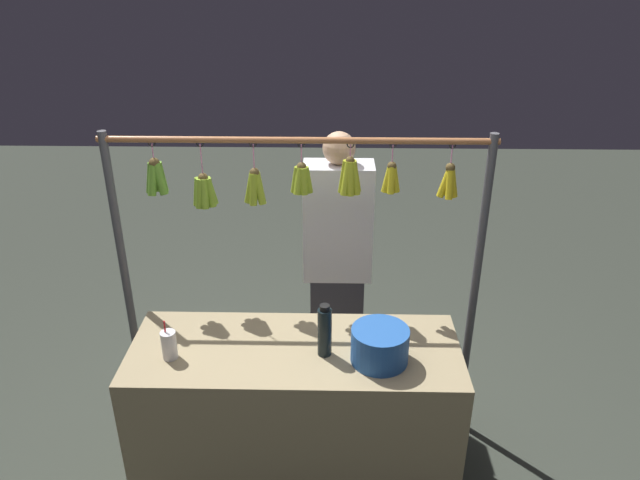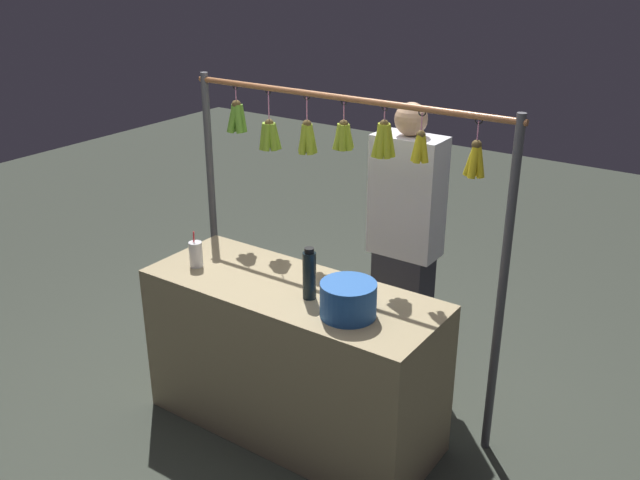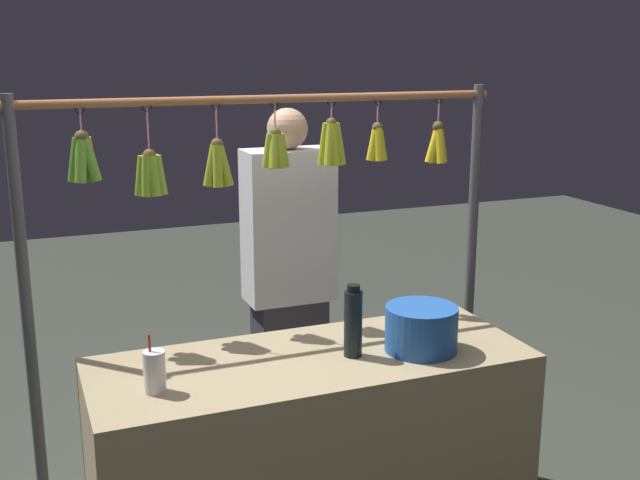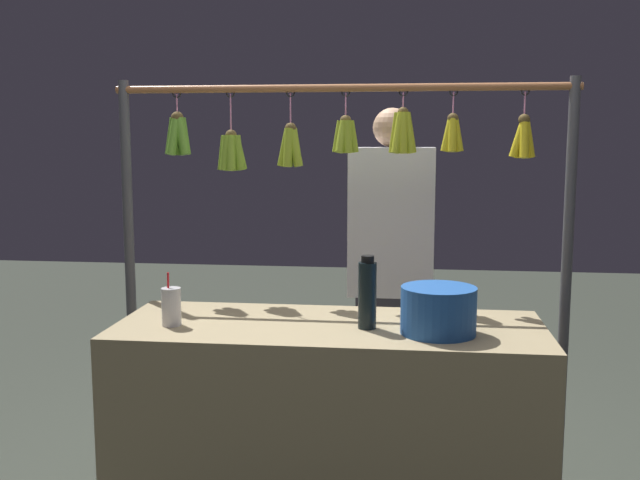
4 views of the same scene
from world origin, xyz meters
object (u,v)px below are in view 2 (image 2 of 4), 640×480
at_px(drink_cup, 196,254).
at_px(vendor_person, 405,248).
at_px(water_bottle, 309,274).
at_px(blue_bucket, 348,300).

distance_m(drink_cup, vendor_person, 1.21).
height_order(water_bottle, drink_cup, water_bottle).
xyz_separation_m(water_bottle, blue_bucket, (-0.25, 0.04, -0.04)).
height_order(drink_cup, vendor_person, vendor_person).
height_order(water_bottle, vendor_person, vendor_person).
relative_size(water_bottle, vendor_person, 0.16).
bearing_deg(drink_cup, blue_bucket, -179.99).
relative_size(water_bottle, drink_cup, 1.36).
distance_m(water_bottle, blue_bucket, 0.26).
distance_m(blue_bucket, drink_cup, 0.97).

